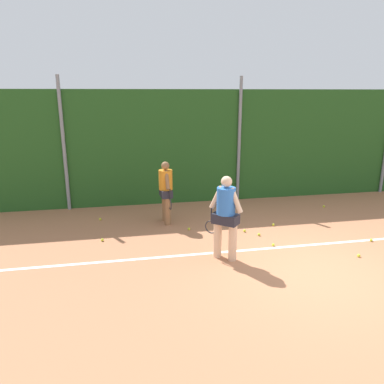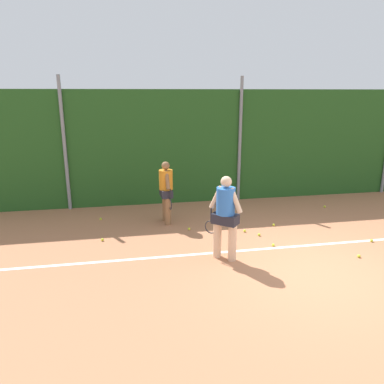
{
  "view_description": "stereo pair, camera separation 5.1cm",
  "coord_description": "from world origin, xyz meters",
  "views": [
    {
      "loc": [
        -3.57,
        -5.87,
        3.36
      ],
      "look_at": [
        -2.04,
        2.08,
        1.14
      ],
      "focal_mm": 34.16,
      "sensor_mm": 36.0,
      "label": 1
    },
    {
      "loc": [
        -3.52,
        -5.88,
        3.36
      ],
      "look_at": [
        -2.04,
        2.08,
        1.14
      ],
      "focal_mm": 34.16,
      "sensor_mm": 36.0,
      "label": 2
    }
  ],
  "objects": [
    {
      "name": "tennis_ball_5",
      "position": [
        2.32,
        3.69,
        0.03
      ],
      "size": [
        0.07,
        0.07,
        0.07
      ],
      "primitive_type": "sphere",
      "color": "#CCDB33",
      "rests_on": "ground_plane"
    },
    {
      "name": "ground_plane",
      "position": [
        0.0,
        1.51,
        0.0
      ],
      "size": [
        27.75,
        27.75,
        0.0
      ],
      "primitive_type": "plane",
      "color": "#B2704C"
    },
    {
      "name": "hedge_fence_backdrop",
      "position": [
        0.0,
        5.14,
        1.72
      ],
      "size": [
        18.04,
        0.25,
        3.45
      ],
      "primitive_type": "cube",
      "color": "#23511E",
      "rests_on": "ground_plane"
    },
    {
      "name": "tennis_ball_1",
      "position": [
        -4.26,
        3.79,
        0.03
      ],
      "size": [
        0.07,
        0.07,
        0.07
      ],
      "primitive_type": "sphere",
      "color": "#CCDB33",
      "rests_on": "ground_plane"
    },
    {
      "name": "tennis_ball_7",
      "position": [
        -0.33,
        1.27,
        0.03
      ],
      "size": [
        0.07,
        0.07,
        0.07
      ],
      "primitive_type": "sphere",
      "color": "#CCDB33",
      "rests_on": "ground_plane"
    },
    {
      "name": "player_foreground_near",
      "position": [
        -1.58,
        0.89,
        0.99
      ],
      "size": [
        0.67,
        0.57,
        1.76
      ],
      "rotation": [
        0.0,
        0.0,
        2.43
      ],
      "color": "beige",
      "rests_on": "ground_plane"
    },
    {
      "name": "tennis_ball_8",
      "position": [
        -0.42,
        1.92,
        0.03
      ],
      "size": [
        0.07,
        0.07,
        0.07
      ],
      "primitive_type": "sphere",
      "color": "#CCDB33",
      "rests_on": "ground_plane"
    },
    {
      "name": "tennis_ball_10",
      "position": [
        1.22,
        0.4,
        0.03
      ],
      "size": [
        0.07,
        0.07,
        0.07
      ],
      "primitive_type": "sphere",
      "color": "#CCDB33",
      "rests_on": "ground_plane"
    },
    {
      "name": "tennis_ball_6",
      "position": [
        0.19,
        2.5,
        0.03
      ],
      "size": [
        0.07,
        0.07,
        0.07
      ],
      "primitive_type": "sphere",
      "color": "#CCDB33",
      "rests_on": "ground_plane"
    },
    {
      "name": "tennis_ball_9",
      "position": [
        -0.68,
        2.23,
        0.03
      ],
      "size": [
        0.07,
        0.07,
        0.07
      ],
      "primitive_type": "sphere",
      "color": "#CCDB33",
      "rests_on": "ground_plane"
    },
    {
      "name": "tennis_ball_2",
      "position": [
        -4.14,
        2.29,
        0.03
      ],
      "size": [
        0.07,
        0.07,
        0.07
      ],
      "primitive_type": "sphere",
      "color": "#CCDB33",
      "rests_on": "ground_plane"
    },
    {
      "name": "fence_post_center",
      "position": [
        0.0,
        4.97,
        1.91
      ],
      "size": [
        0.1,
        0.1,
        3.83
      ],
      "primitive_type": "cylinder",
      "color": "gray",
      "rests_on": "ground_plane"
    },
    {
      "name": "player_midcourt",
      "position": [
        -2.51,
        3.27,
        0.92
      ],
      "size": [
        0.35,
        0.77,
        1.65
      ],
      "rotation": [
        0.0,
        0.0,
        4.79
      ],
      "color": "#8C603D",
      "rests_on": "ground_plane"
    },
    {
      "name": "court_baseline_paint",
      "position": [
        0.0,
        1.17,
        0.0
      ],
      "size": [
        13.18,
        0.1,
        0.01
      ],
      "primitive_type": "cube",
      "color": "white",
      "rests_on": "ground_plane"
    },
    {
      "name": "fence_post_left",
      "position": [
        -5.2,
        4.97,
        1.91
      ],
      "size": [
        0.1,
        0.1,
        3.83
      ],
      "primitive_type": "cylinder",
      "color": "gray",
      "rests_on": "ground_plane"
    },
    {
      "name": "tennis_ball_0",
      "position": [
        -2.02,
        2.61,
        0.03
      ],
      "size": [
        0.07,
        0.07,
        0.07
      ],
      "primitive_type": "sphere",
      "color": "#CCDB33",
      "rests_on": "ground_plane"
    },
    {
      "name": "tennis_ball_3",
      "position": [
        2.02,
        1.1,
        0.03
      ],
      "size": [
        0.07,
        0.07,
        0.07
      ],
      "primitive_type": "sphere",
      "color": "#CCDB33",
      "rests_on": "ground_plane"
    }
  ]
}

